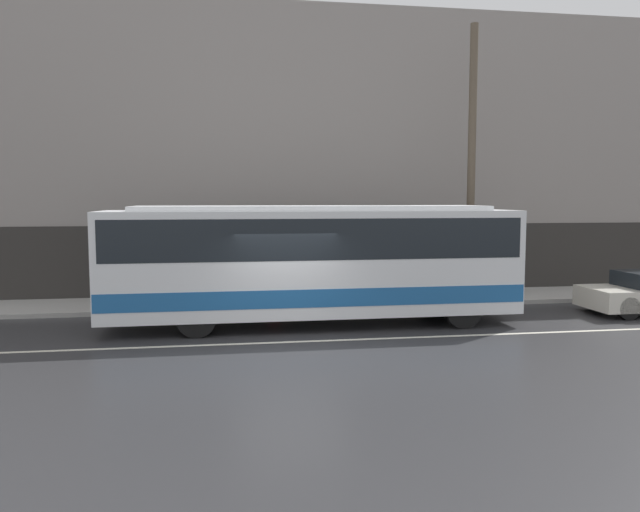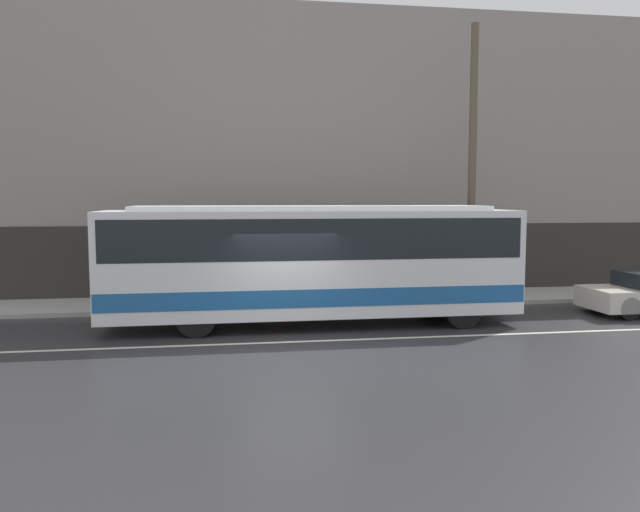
# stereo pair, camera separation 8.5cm
# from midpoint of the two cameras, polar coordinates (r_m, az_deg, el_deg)

# --- Properties ---
(ground_plane) EXTENTS (60.00, 60.00, 0.00)m
(ground_plane) POSITION_cam_midpoint_polar(r_m,az_deg,el_deg) (14.72, -2.92, -7.87)
(ground_plane) COLOR #2D2D30
(sidewalk) EXTENTS (60.00, 2.71, 0.13)m
(sidewalk) POSITION_cam_midpoint_polar(r_m,az_deg,el_deg) (19.94, -4.62, -4.20)
(sidewalk) COLOR #A09E99
(sidewalk) RESTS_ON ground_plane
(building_facade) EXTENTS (60.00, 0.35, 9.83)m
(building_facade) POSITION_cam_midpoint_polar(r_m,az_deg,el_deg) (21.20, -5.05, 9.03)
(building_facade) COLOR gray
(building_facade) RESTS_ON ground_plane
(lane_stripe) EXTENTS (54.00, 0.14, 0.01)m
(lane_stripe) POSITION_cam_midpoint_polar(r_m,az_deg,el_deg) (14.72, -2.92, -7.85)
(lane_stripe) COLOR beige
(lane_stripe) RESTS_ON ground_plane
(transit_bus) EXTENTS (10.79, 2.54, 3.16)m
(transit_bus) POSITION_cam_midpoint_polar(r_m,az_deg,el_deg) (16.47, -0.87, -0.17)
(transit_bus) COLOR white
(transit_bus) RESTS_ON ground_plane
(utility_pole_near) EXTENTS (0.25, 0.25, 8.67)m
(utility_pole_near) POSITION_cam_midpoint_polar(r_m,az_deg,el_deg) (20.62, 13.57, 8.25)
(utility_pole_near) COLOR brown
(utility_pole_near) RESTS_ON sidewalk
(pedestrian_waiting) EXTENTS (0.36, 0.36, 1.54)m
(pedestrian_waiting) POSITION_cam_midpoint_polar(r_m,az_deg,el_deg) (20.65, -4.29, -1.69)
(pedestrian_waiting) COLOR maroon
(pedestrian_waiting) RESTS_ON sidewalk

